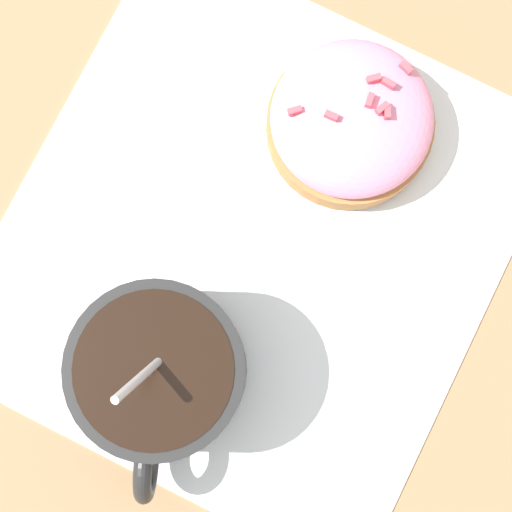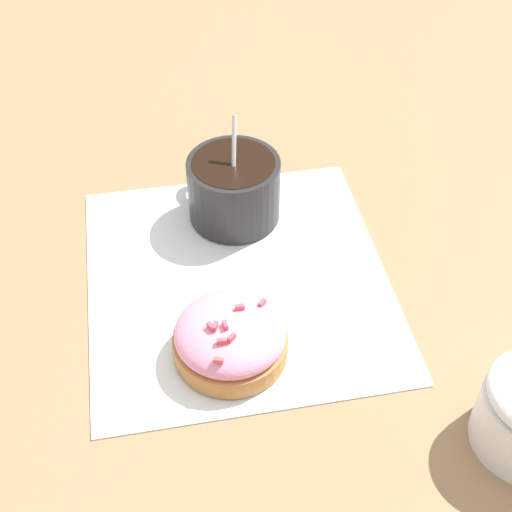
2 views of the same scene
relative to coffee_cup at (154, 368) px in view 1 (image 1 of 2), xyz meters
name	(u,v)px [view 1 (image 1 of 2)]	position (x,y,z in m)	size (l,w,h in m)	color
ground_plane	(254,243)	(-0.08, 0.00, -0.04)	(3.00, 3.00, 0.00)	#93704C
paper_napkin	(254,242)	(-0.08, 0.00, -0.04)	(0.31, 0.29, 0.00)	white
coffee_cup	(154,368)	(0.00, 0.00, 0.00)	(0.10, 0.09, 0.10)	black
frosted_pastry	(351,121)	(-0.16, 0.01, -0.02)	(0.09, 0.09, 0.04)	#B2753D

